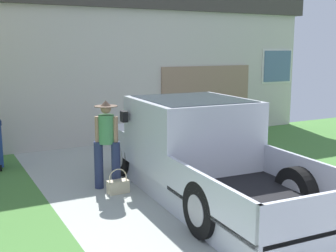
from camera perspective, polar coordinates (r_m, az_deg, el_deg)
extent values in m
cube|color=#B0B6AD|center=(8.22, 3.39, -8.23)|extent=(5.20, 9.00, 0.06)
cube|color=silver|center=(7.52, 5.43, -8.11)|extent=(2.03, 5.43, 0.42)
cube|color=silver|center=(7.87, 3.10, -0.95)|extent=(2.00, 2.10, 1.25)
cube|color=#1E2833|center=(7.81, 3.13, 1.74)|extent=(1.77, 1.93, 0.53)
cube|color=silver|center=(9.27, -1.26, -1.47)|extent=(1.95, 1.11, 0.53)
cube|color=black|center=(6.27, 12.48, -9.82)|extent=(2.02, 2.44, 0.06)
cube|color=silver|center=(5.70, 5.12, -9.15)|extent=(0.19, 2.33, 0.53)
cube|color=silver|center=(6.77, 18.80, -6.53)|extent=(0.19, 2.33, 0.53)
cube|color=silver|center=(5.39, 20.02, -10.95)|extent=(1.89, 0.16, 0.53)
cube|color=black|center=(8.05, -5.83, 1.26)|extent=(0.11, 0.19, 0.20)
cylinder|color=black|center=(8.91, -5.69, -3.91)|extent=(0.30, 0.81, 0.80)
cylinder|color=#9E9EA3|center=(8.91, -5.69, -3.91)|extent=(0.30, 0.45, 0.44)
cylinder|color=black|center=(9.55, 3.61, -2.91)|extent=(0.30, 0.81, 0.80)
cylinder|color=#9E9EA3|center=(9.55, 3.61, -2.91)|extent=(0.30, 0.45, 0.44)
cylinder|color=black|center=(6.04, 4.79, -10.90)|extent=(0.30, 0.81, 0.80)
cylinder|color=#9E9EA3|center=(6.04, 4.79, -10.90)|extent=(0.30, 0.45, 0.44)
cylinder|color=black|center=(6.95, 16.72, -8.43)|extent=(0.30, 0.81, 0.80)
cylinder|color=#9E9EA3|center=(6.95, 16.72, -8.43)|extent=(0.30, 0.45, 0.44)
cylinder|color=navy|center=(8.11, -9.14, -5.12)|extent=(0.17, 0.17, 0.88)
cylinder|color=navy|center=(8.04, -6.89, -5.19)|extent=(0.17, 0.17, 0.88)
cylinder|color=#4C9356|center=(7.92, -8.14, -0.43)|extent=(0.28, 0.28, 0.53)
cylinder|color=tan|center=(7.97, -9.32, -0.76)|extent=(0.09, 0.09, 0.57)
cylinder|color=tan|center=(7.90, -6.94, -0.80)|extent=(0.09, 0.09, 0.57)
sphere|color=tan|center=(7.86, -8.21, 2.30)|extent=(0.19, 0.19, 0.19)
cylinder|color=brown|center=(7.85, -8.22, 2.61)|extent=(0.42, 0.42, 0.01)
cone|color=brown|center=(7.85, -8.23, 2.99)|extent=(0.20, 0.20, 0.11)
cube|color=beige|center=(7.89, -6.61, -7.98)|extent=(0.38, 0.20, 0.23)
torus|color=beige|center=(7.84, -6.64, -6.84)|extent=(0.34, 0.02, 0.34)
cube|color=beige|center=(14.98, -7.70, 7.25)|extent=(10.62, 6.27, 3.61)
cube|color=#423D38|center=(15.04, -7.92, 16.06)|extent=(11.05, 6.53, 1.01)
cube|color=#93755B|center=(13.07, 5.13, 3.42)|extent=(3.05, 0.06, 2.04)
cube|color=slate|center=(14.65, 14.25, 7.67)|extent=(1.10, 0.05, 1.00)
cube|color=silver|center=(14.67, 14.21, 7.68)|extent=(1.23, 0.02, 1.12)
cylinder|color=black|center=(9.85, -21.31, -5.06)|extent=(0.05, 0.18, 0.18)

